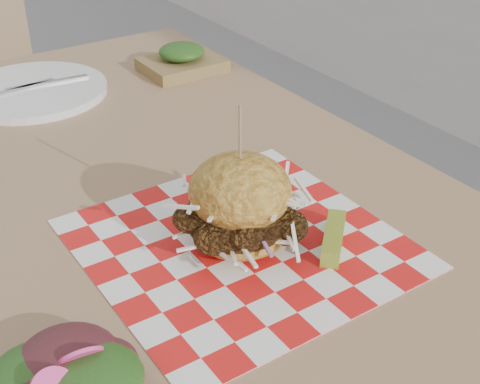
% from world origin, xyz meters
% --- Properties ---
extents(patio_table, '(0.80, 1.20, 0.75)m').
position_xyz_m(patio_table, '(0.20, 0.08, 0.67)').
color(patio_table, tan).
rests_on(patio_table, ground).
extents(paper_liner, '(0.36, 0.36, 0.00)m').
position_xyz_m(paper_liner, '(0.25, -0.13, 0.75)').
color(paper_liner, red).
rests_on(paper_liner, patio_table).
extents(sandwich, '(0.16, 0.16, 0.18)m').
position_xyz_m(sandwich, '(0.25, -0.13, 0.80)').
color(sandwich, gold).
rests_on(sandwich, paper_liner).
extents(pickle_spear, '(0.08, 0.08, 0.02)m').
position_xyz_m(pickle_spear, '(0.35, -0.20, 0.76)').
color(pickle_spear, olive).
rests_on(pickle_spear, paper_liner).
extents(place_setting, '(0.27, 0.27, 0.02)m').
position_xyz_m(place_setting, '(0.20, 0.47, 0.76)').
color(place_setting, white).
rests_on(place_setting, patio_table).
extents(kraft_tray, '(0.15, 0.12, 0.06)m').
position_xyz_m(kraft_tray, '(0.49, 0.42, 0.77)').
color(kraft_tray, olive).
rests_on(kraft_tray, patio_table).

